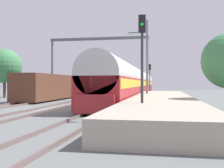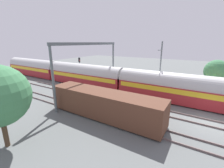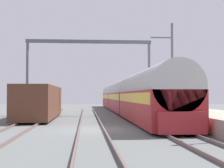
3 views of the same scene
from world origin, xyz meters
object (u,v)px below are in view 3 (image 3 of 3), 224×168
freight_car (40,102)px  passenger_train (125,96)px  person_crossing (151,106)px  railway_signal_far (137,87)px  catenary_gantry (89,61)px

freight_car → passenger_train: bearing=50.5°
person_crossing → railway_signal_far: 12.04m
freight_car → catenary_gantry: catenary_gantry is taller
passenger_train → railway_signal_far: size_ratio=10.15×
person_crossing → railway_signal_far: (0.44, 11.85, 2.08)m
railway_signal_far → catenary_gantry: bearing=-127.8°
freight_car → catenary_gantry: 8.08m
passenger_train → catenary_gantry: (-4.34, -5.15, 3.70)m
person_crossing → catenary_gantry: (-5.81, 3.79, 4.65)m
passenger_train → railway_signal_far: (1.92, 2.91, 1.14)m
passenger_train → person_crossing: bearing=-80.6°
person_crossing → catenary_gantry: catenary_gantry is taller
freight_car → person_crossing: freight_car is taller
railway_signal_far → freight_car: bearing=-128.3°
railway_signal_far → catenary_gantry: 10.52m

